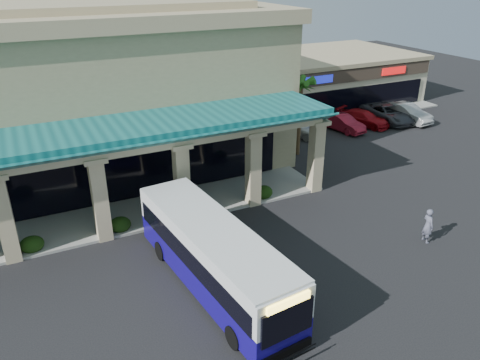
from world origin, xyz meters
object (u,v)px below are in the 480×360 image
pedestrian (428,226)px  car_silver (298,127)px  car_extra (406,113)px  car_white (342,123)px  transit_bus (213,257)px  car_red (363,118)px  car_gray (387,113)px

pedestrian → car_silver: 17.74m
pedestrian → car_extra: (14.42, 16.33, -0.13)m
car_white → transit_bus: bearing=-151.7°
pedestrian → car_extra: size_ratio=0.38×
transit_bus → car_red: 26.66m
car_silver → car_extra: 11.30m
transit_bus → car_silver: size_ratio=2.53×
car_extra → car_gray: bearing=149.1°
car_silver → pedestrian: bearing=-120.7°
car_white → car_extra: car_extra is taller
transit_bus → pedestrian: (11.62, -1.48, -0.61)m
car_red → car_gray: (2.84, -0.00, 0.09)m
car_extra → pedestrian: bearing=-137.1°
car_silver → car_gray: car_gray is taller
car_red → transit_bus: bearing=-169.0°
pedestrian → car_gray: size_ratio=0.34×
car_red → car_extra: bearing=-34.6°
car_red → car_white: bearing=162.3°
pedestrian → car_silver: (3.18, 17.45, -0.20)m
car_silver → car_gray: size_ratio=0.79×
car_gray → car_white: bearing=-175.7°
car_red → car_gray: bearing=-24.9°
car_gray → transit_bus: bearing=-146.5°
car_gray → car_silver: bearing=178.8°
transit_bus → car_silver: bearing=41.5°
car_gray → car_extra: bearing=-24.3°
transit_bus → car_white: transit_bus is taller
pedestrian → car_gray: (12.80, 17.09, -0.17)m
car_red → car_silver: bearing=152.2°
transit_bus → car_gray: 29.00m
car_white → car_gray: bearing=-7.1°
pedestrian → car_silver: pedestrian is taller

